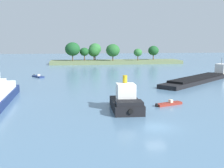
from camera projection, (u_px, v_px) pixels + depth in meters
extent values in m
plane|color=slate|center=(156.00, 127.00, 35.54)|extent=(400.00, 400.00, 0.00)
cube|color=#66754C|center=(116.00, 62.00, 132.53)|extent=(60.14, 13.29, 1.49)
cylinder|color=#513823|center=(73.00, 58.00, 128.44)|extent=(0.44, 0.44, 2.58)
ellipsoid|color=#194C23|center=(73.00, 49.00, 127.83)|extent=(6.75, 6.75, 6.07)
cylinder|color=#513823|center=(84.00, 58.00, 131.05)|extent=(0.44, 0.44, 2.29)
ellipsoid|color=#194C23|center=(84.00, 52.00, 130.62)|extent=(4.20, 4.20, 3.78)
cylinder|color=#513823|center=(94.00, 58.00, 132.33)|extent=(0.44, 0.44, 1.95)
ellipsoid|color=#235B28|center=(94.00, 51.00, 131.85)|extent=(5.47, 5.47, 4.92)
cylinder|color=#513823|center=(95.00, 57.00, 133.38)|extent=(0.44, 0.44, 2.93)
ellipsoid|color=#2D6B33|center=(95.00, 49.00, 132.81)|extent=(5.73, 5.73, 5.15)
cylinder|color=#513823|center=(113.00, 58.00, 129.46)|extent=(0.44, 0.44, 2.19)
ellipsoid|color=#235B28|center=(113.00, 50.00, 128.91)|extent=(6.26, 6.26, 5.63)
cylinder|color=#513823|center=(138.00, 58.00, 130.92)|extent=(0.44, 0.44, 2.13)
ellipsoid|color=#2D6B33|center=(138.00, 52.00, 130.53)|extent=(3.87, 3.87, 3.48)
cylinder|color=#513823|center=(153.00, 57.00, 135.62)|extent=(0.44, 0.44, 2.36)
ellipsoid|color=#194C23|center=(153.00, 51.00, 135.14)|extent=(5.00, 5.00, 4.50)
cube|color=black|center=(126.00, 105.00, 44.22)|extent=(4.60, 8.86, 1.46)
cube|color=black|center=(129.00, 103.00, 41.06)|extent=(3.95, 2.57, 0.60)
cube|color=white|center=(126.00, 92.00, 44.20)|extent=(2.90, 3.15, 2.60)
cylinder|color=gold|center=(125.00, 79.00, 44.90)|extent=(0.70, 0.70, 1.20)
cylinder|color=black|center=(131.00, 111.00, 39.81)|extent=(0.71, 0.32, 0.70)
cube|color=maroon|center=(169.00, 104.00, 47.54)|extent=(4.93, 2.90, 0.41)
cube|color=beige|center=(171.00, 101.00, 47.65)|extent=(0.69, 0.76, 0.50)
cube|color=black|center=(157.00, 105.00, 46.30)|extent=(0.38, 0.40, 0.56)
cube|color=white|center=(0.00, 82.00, 50.58)|extent=(1.76, 2.45, 1.10)
cylinder|color=silver|center=(0.00, 75.00, 50.39)|extent=(0.10, 0.10, 1.40)
cube|color=navy|center=(38.00, 77.00, 83.43)|extent=(4.00, 4.99, 0.39)
cube|color=white|center=(39.00, 75.00, 83.09)|extent=(0.94, 0.85, 0.50)
cube|color=black|center=(34.00, 75.00, 85.38)|extent=(0.42, 0.41, 0.56)
cube|color=black|center=(200.00, 80.00, 74.48)|extent=(28.63, 25.63, 0.96)
cube|color=black|center=(197.00, 78.00, 73.26)|extent=(20.52, 18.49, 0.50)
cube|color=white|center=(221.00, 69.00, 85.00)|extent=(4.18, 4.12, 2.80)
cylinder|color=#333338|center=(222.00, 61.00, 84.65)|extent=(0.12, 0.12, 1.80)
cube|color=black|center=(167.00, 87.00, 62.33)|extent=(3.07, 3.36, 0.87)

